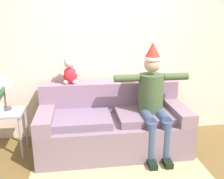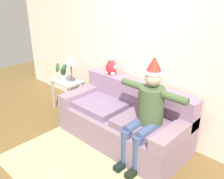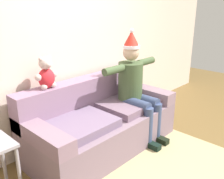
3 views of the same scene
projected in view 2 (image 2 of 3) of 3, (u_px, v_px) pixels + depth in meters
name	position (u px, v px, depth m)	size (l,w,h in m)	color
ground_plane	(76.00, 170.00, 3.41)	(10.00, 10.00, 0.00)	brown
back_wall	(149.00, 52.00, 3.91)	(7.00, 0.10, 2.70)	beige
couch	(125.00, 120.00, 3.94)	(2.04, 0.94, 0.90)	slate
person_seated	(147.00, 110.00, 3.33)	(1.02, 0.77, 1.54)	#3F5231
teddy_bear	(111.00, 65.00, 4.21)	(0.29, 0.17, 0.38)	red
side_table	(68.00, 86.00, 4.83)	(0.56, 0.41, 0.61)	#9C969F
table_lamp	(71.00, 61.00, 4.66)	(0.24, 0.24, 0.50)	#454643
potted_plant	(62.00, 73.00, 4.65)	(0.23, 0.23, 0.40)	#AEB1B2
candle_tall	(61.00, 71.00, 4.80)	(0.04, 0.04, 0.26)	beige
area_rug	(72.00, 172.00, 3.36)	(2.15, 1.21, 0.01)	tan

